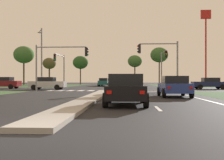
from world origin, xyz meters
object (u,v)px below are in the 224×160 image
(traffic_signal_near_left, at_px, (57,58))
(treeline_near, at_px, (24,55))
(car_silver_fifth, at_px, (47,83))
(traffic_signal_far_right, at_px, (163,62))
(street_lamp_second, at_px, (41,55))
(car_black_seventh, at_px, (126,89))
(traffic_signal_near_right, at_px, (162,57))
(car_blue_third, at_px, (174,86))
(treeline_third, at_px, (80,63))
(pedestrian_at_median, at_px, (114,80))
(fastfood_pole_sign, at_px, (206,32))
(car_navy_eighth, at_px, (210,83))
(traffic_signal_far_left, at_px, (61,64))
(treeline_second, at_px, (49,64))
(car_white_second, at_px, (129,85))
(car_grey_near, at_px, (106,82))
(treeline_fifth, at_px, (159,55))
(car_maroon_sixth, at_px, (4,83))
(treeline_fourth, at_px, (135,61))
(car_teal_fourth, at_px, (103,82))

(traffic_signal_near_left, relative_size, treeline_near, 0.57)
(car_silver_fifth, distance_m, traffic_signal_far_right, 17.00)
(treeline_near, bearing_deg, street_lamp_second, -65.75)
(car_black_seventh, xyz_separation_m, traffic_signal_near_right, (3.84, 16.25, 2.90))
(car_blue_third, distance_m, treeline_third, 56.90)
(traffic_signal_far_right, bearing_deg, traffic_signal_near_right, -98.11)
(traffic_signal_far_right, relative_size, street_lamp_second, 0.68)
(pedestrian_at_median, xyz_separation_m, fastfood_pole_sign, (16.34, 5.72, 8.63))
(car_navy_eighth, relative_size, treeline_third, 0.57)
(car_silver_fifth, distance_m, traffic_signal_far_left, 6.99)
(fastfood_pole_sign, height_order, treeline_second, fastfood_pole_sign)
(pedestrian_at_median, height_order, fastfood_pole_sign, fastfood_pole_sign)
(car_white_second, height_order, fastfood_pole_sign, fastfood_pole_sign)
(car_grey_near, relative_size, car_black_seventh, 1.06)
(treeline_second, bearing_deg, treeline_fifth, 0.74)
(car_maroon_sixth, bearing_deg, treeline_fourth, -28.37)
(traffic_signal_near_left, relative_size, fastfood_pole_sign, 0.42)
(car_silver_fifth, relative_size, fastfood_pole_sign, 0.33)
(treeline_fourth, bearing_deg, car_white_second, -92.35)
(car_silver_fifth, distance_m, treeline_second, 38.34)
(treeline_fourth, bearing_deg, car_maroon_sixth, -118.37)
(car_navy_eighth, bearing_deg, traffic_signal_near_left, 111.63)
(car_navy_eighth, distance_m, traffic_signal_far_left, 21.24)
(car_blue_third, relative_size, car_black_seventh, 1.02)
(treeline_fourth, bearing_deg, traffic_signal_far_right, -84.20)
(traffic_signal_near_left, bearing_deg, car_blue_third, -41.35)
(traffic_signal_far_left, bearing_deg, car_blue_third, -57.30)
(treeline_third, bearing_deg, car_blue_third, -73.67)
(traffic_signal_far_right, xyz_separation_m, pedestrian_at_median, (-7.46, 3.82, -2.57))
(street_lamp_second, distance_m, treeline_second, 35.84)
(treeline_third, bearing_deg, car_grey_near, -59.23)
(traffic_signal_near_right, xyz_separation_m, treeline_fifth, (4.64, 41.55, 4.01))
(car_blue_third, height_order, pedestrian_at_median, pedestrian_at_median)
(pedestrian_at_median, bearing_deg, car_maroon_sixth, 20.23)
(traffic_signal_far_right, bearing_deg, treeline_third, 118.15)
(treeline_near, relative_size, treeline_fifth, 1.05)
(pedestrian_at_median, distance_m, treeline_second, 32.05)
(treeline_second, bearing_deg, car_silver_fifth, -74.44)
(car_teal_fourth, bearing_deg, car_grey_near, -89.06)
(car_silver_fifth, xyz_separation_m, street_lamp_second, (-1.36, 1.94, 3.79))
(car_blue_third, bearing_deg, treeline_fifth, 84.36)
(car_navy_eighth, distance_m, traffic_signal_far_right, 7.44)
(car_maroon_sixth, bearing_deg, street_lamp_second, -99.75)
(traffic_signal_near_left, bearing_deg, traffic_signal_far_right, 41.00)
(car_white_second, bearing_deg, treeline_fourth, 87.65)
(fastfood_pole_sign, bearing_deg, car_silver_fifth, -146.14)
(car_grey_near, distance_m, traffic_signal_near_right, 32.55)
(fastfood_pole_sign, bearing_deg, treeline_second, 149.33)
(car_teal_fourth, xyz_separation_m, treeline_second, (-15.73, 18.21, 4.70))
(traffic_signal_far_left, xyz_separation_m, treeline_fourth, (12.01, 31.73, 2.54))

